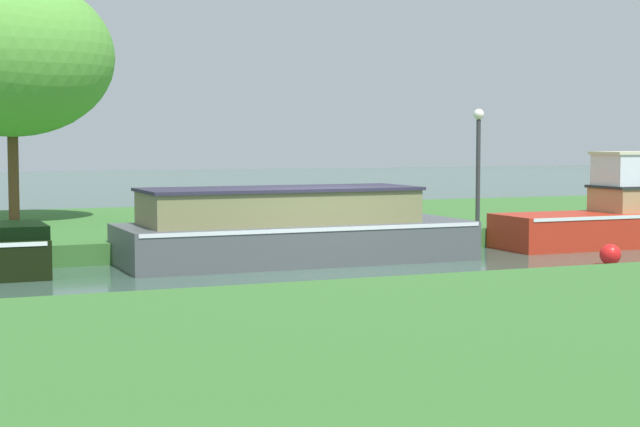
# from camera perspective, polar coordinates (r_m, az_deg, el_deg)

# --- Properties ---
(ground_plane) EXTENTS (120.00, 120.00, 0.00)m
(ground_plane) POSITION_cam_1_polar(r_m,az_deg,el_deg) (18.34, 0.85, -3.07)
(ground_plane) COLOR #3B574A
(riverbank_far) EXTENTS (72.00, 10.00, 0.40)m
(riverbank_far) POSITION_cam_1_polar(r_m,az_deg,el_deg) (24.87, -5.59, -0.73)
(riverbank_far) COLOR #376D2E
(riverbank_far) RESTS_ON ground_plane
(slate_narrowboat) EXTENTS (6.67, 2.37, 1.41)m
(slate_narrowboat) POSITION_cam_1_polar(r_m,az_deg,el_deg) (19.24, -1.63, -0.88)
(slate_narrowboat) COLOR #4B4F53
(slate_narrowboat) RESTS_ON ground_plane
(willow_tree_left) EXTENTS (4.69, 4.13, 5.65)m
(willow_tree_left) POSITION_cam_1_polar(r_m,az_deg,el_deg) (24.67, -16.84, 8.38)
(willow_tree_left) COLOR brown
(willow_tree_left) RESTS_ON riverbank_far
(lamp_post) EXTENTS (0.24, 0.24, 2.60)m
(lamp_post) POSITION_cam_1_polar(r_m,az_deg,el_deg) (23.31, 8.83, 3.49)
(lamp_post) COLOR #333338
(lamp_post) RESTS_ON riverbank_far
(mooring_post_near) EXTENTS (0.14, 0.14, 0.52)m
(mooring_post_near) POSITION_cam_1_polar(r_m,az_deg,el_deg) (24.43, 14.97, 0.14)
(mooring_post_near) COLOR brown
(mooring_post_near) RESTS_ON riverbank_far
(channel_buoy) EXTENTS (0.39, 0.39, 0.39)m
(channel_buoy) POSITION_cam_1_polar(r_m,az_deg,el_deg) (19.52, 15.90, -2.22)
(channel_buoy) COLOR red
(channel_buoy) RESTS_ON ground_plane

